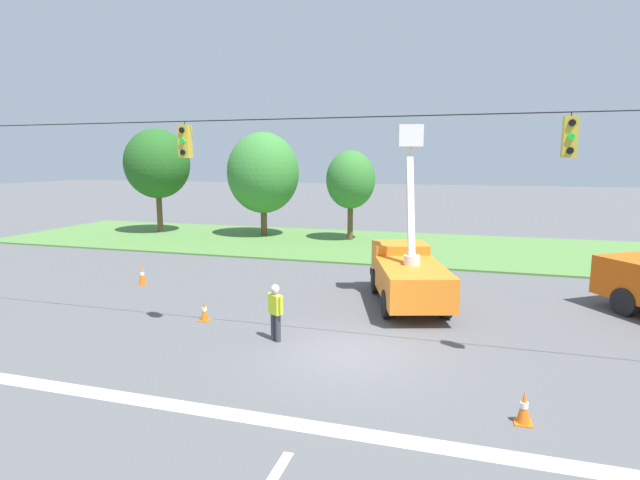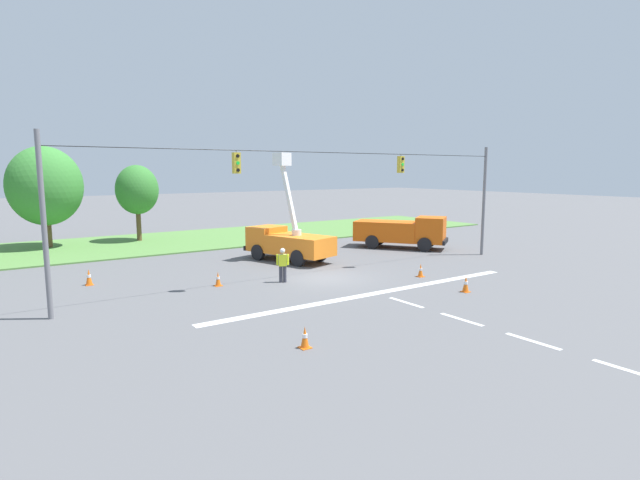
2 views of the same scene
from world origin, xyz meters
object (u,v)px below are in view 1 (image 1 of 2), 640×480
traffic_cone_mid_right (142,275)px  traffic_cone_near_bucket (524,407)px  tree_centre (351,180)px  utility_truck_bucket_lift (408,270)px  tree_west (263,173)px  tree_far_west (157,164)px  traffic_cone_mid_left (204,311)px  road_worker (275,309)px

traffic_cone_mid_right → traffic_cone_near_bucket: bearing=-27.9°
tree_centre → utility_truck_bucket_lift: utility_truck_bucket_lift is taller
tree_west → tree_centre: tree_west is taller
traffic_cone_mid_right → tree_far_west: bearing=121.2°
traffic_cone_mid_left → traffic_cone_near_bucket: traffic_cone_near_bucket is taller
tree_far_west → traffic_cone_mid_left: (13.54, -17.54, -4.83)m
tree_far_west → road_worker: tree_far_west is taller
traffic_cone_near_bucket → road_worker: bearing=155.6°
utility_truck_bucket_lift → traffic_cone_mid_right: 11.73m
road_worker → traffic_cone_near_bucket: bearing=-24.4°
tree_far_west → traffic_cone_mid_right: tree_far_west is taller
utility_truck_bucket_lift → road_worker: (-3.39, -5.17, -0.32)m
tree_far_west → traffic_cone_mid_right: size_ratio=9.44×
utility_truck_bucket_lift → traffic_cone_near_bucket: utility_truck_bucket_lift is taller
traffic_cone_mid_left → traffic_cone_near_bucket: bearing=-23.0°
tree_centre → traffic_cone_near_bucket: 24.23m
utility_truck_bucket_lift → road_worker: bearing=-123.2°
tree_centre → traffic_cone_mid_left: bearing=-93.1°
tree_west → utility_truck_bucket_lift: size_ratio=1.09×
tree_far_west → tree_centre: (14.52, 0.51, -1.04)m
traffic_cone_mid_left → traffic_cone_mid_right: traffic_cone_mid_right is taller
traffic_cone_mid_right → tree_west: bearing=90.6°
tree_west → traffic_cone_near_bucket: 27.40m
tree_west → road_worker: (8.46, -19.32, -3.56)m
traffic_cone_mid_left → tree_centre: bearing=86.9°
utility_truck_bucket_lift → traffic_cone_mid_right: (-11.69, -0.25, -0.91)m
utility_truck_bucket_lift → traffic_cone_mid_left: size_ratio=9.49×
tree_far_west → traffic_cone_mid_right: bearing=-58.8°
road_worker → traffic_cone_near_bucket: size_ratio=2.44×
tree_centre → road_worker: (2.08, -19.16, -3.14)m
traffic_cone_near_bucket → traffic_cone_mid_right: bearing=152.1°
utility_truck_bucket_lift → road_worker: 6.19m
tree_far_west → tree_centre: bearing=2.0°
utility_truck_bucket_lift → traffic_cone_mid_right: bearing=-178.8°
tree_west → traffic_cone_mid_left: bearing=-73.5°
tree_centre → traffic_cone_near_bucket: (8.85, -22.24, -3.78)m
tree_far_west → traffic_cone_mid_right: 16.74m
tree_west → traffic_cone_mid_left: 19.45m
traffic_cone_near_bucket → tree_west: bearing=124.2°
road_worker → traffic_cone_mid_right: 9.67m
tree_centre → utility_truck_bucket_lift: bearing=-68.7°
traffic_cone_mid_left → traffic_cone_near_bucket: (9.84, -4.18, 0.01)m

